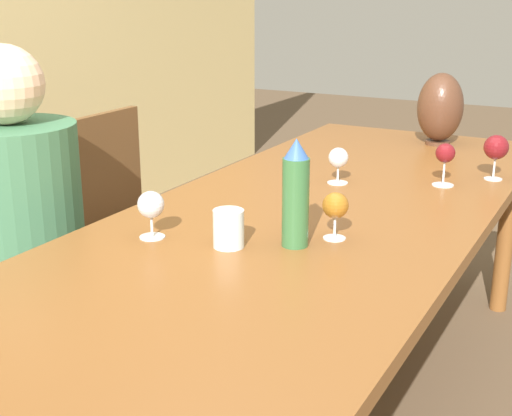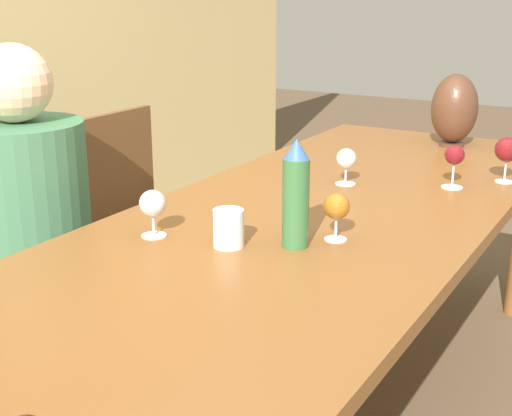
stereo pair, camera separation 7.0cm
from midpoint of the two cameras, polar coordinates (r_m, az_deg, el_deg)
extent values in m
cube|color=brown|center=(1.95, 1.46, -2.00)|extent=(2.91, 0.96, 0.04)
cylinder|color=brown|center=(3.19, 18.76, -2.04)|extent=(0.07, 0.07, 0.69)
cylinder|color=brown|center=(3.38, 5.99, -0.10)|extent=(0.07, 0.07, 0.69)
cylinder|color=#336638|center=(1.76, 2.05, 0.42)|extent=(0.07, 0.07, 0.22)
cone|color=#33599E|center=(1.72, 2.10, 4.79)|extent=(0.06, 0.06, 0.05)
cylinder|color=silver|center=(1.77, -3.34, -1.66)|extent=(0.08, 0.08, 0.10)
cylinder|color=#4C2D1E|center=(3.03, 13.68, 5.11)|extent=(0.10, 0.10, 0.01)
ellipsoid|color=#4C2D1E|center=(3.00, 13.88, 7.83)|extent=(0.18, 0.18, 0.28)
cylinder|color=silver|center=(1.87, -9.35, -2.30)|extent=(0.07, 0.07, 0.00)
cylinder|color=silver|center=(1.86, -9.40, -1.44)|extent=(0.01, 0.01, 0.06)
sphere|color=silver|center=(1.85, -9.49, 0.27)|extent=(0.07, 0.07, 0.07)
cylinder|color=silver|center=(2.40, 13.91, 1.80)|extent=(0.07, 0.07, 0.00)
cylinder|color=silver|center=(2.39, 13.99, 2.74)|extent=(0.01, 0.01, 0.08)
sphere|color=maroon|center=(2.38, 14.10, 4.29)|extent=(0.06, 0.06, 0.06)
cylinder|color=silver|center=(2.37, 5.70, 2.02)|extent=(0.07, 0.07, 0.00)
cylinder|color=silver|center=(2.36, 5.72, 2.71)|extent=(0.01, 0.01, 0.06)
sphere|color=silver|center=(2.35, 5.76, 4.03)|extent=(0.07, 0.07, 0.07)
cylinder|color=silver|center=(2.52, 17.68, 2.23)|extent=(0.06, 0.06, 0.00)
cylinder|color=silver|center=(2.51, 17.76, 3.06)|extent=(0.01, 0.01, 0.07)
sphere|color=maroon|center=(2.50, 17.91, 4.65)|extent=(0.08, 0.08, 0.08)
cylinder|color=silver|center=(1.85, 5.21, -2.42)|extent=(0.06, 0.06, 0.00)
cylinder|color=silver|center=(1.84, 5.24, -1.52)|extent=(0.01, 0.01, 0.06)
sphere|color=#995B19|center=(1.82, 5.29, 0.22)|extent=(0.07, 0.07, 0.07)
cube|color=brown|center=(2.35, -18.76, -6.41)|extent=(0.44, 0.44, 0.04)
cylinder|color=brown|center=(2.21, -18.31, -14.69)|extent=(0.04, 0.04, 0.42)
cylinder|color=brown|center=(2.44, -11.83, -10.86)|extent=(0.04, 0.04, 0.42)
cylinder|color=brown|center=(2.68, -18.16, -8.72)|extent=(0.04, 0.04, 0.42)
cube|color=brown|center=(2.79, -9.17, -1.89)|extent=(0.44, 0.44, 0.04)
cube|color=brown|center=(2.84, -12.62, 3.19)|extent=(0.40, 0.03, 0.42)
cylinder|color=brown|center=(2.63, -8.10, -8.54)|extent=(0.04, 0.04, 0.42)
cylinder|color=brown|center=(2.91, -3.70, -5.73)|extent=(0.04, 0.04, 0.42)
cylinder|color=brown|center=(2.85, -14.33, -6.78)|extent=(0.04, 0.04, 0.42)
cylinder|color=brown|center=(3.12, -9.66, -4.36)|extent=(0.04, 0.04, 0.42)
cube|color=#2D2D38|center=(2.39, -17.13, -11.44)|extent=(0.29, 0.21, 0.46)
cylinder|color=#3D704C|center=(2.25, -19.43, -0.02)|extent=(0.39, 0.39, 0.51)
sphere|color=beige|center=(2.18, -20.40, 9.26)|extent=(0.23, 0.23, 0.23)
camera|label=1|loc=(0.03, -91.14, -0.36)|focal=50.00mm
camera|label=2|loc=(0.03, 88.86, 0.36)|focal=50.00mm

